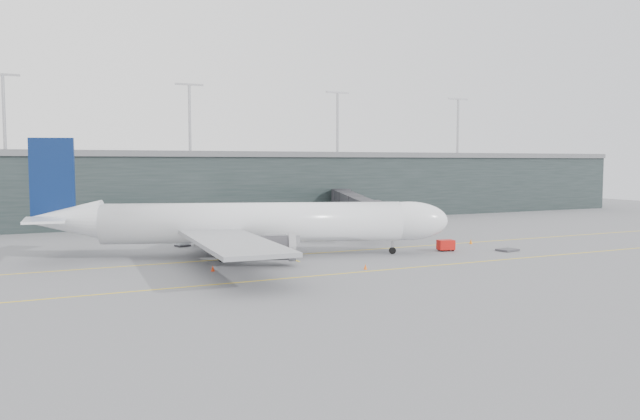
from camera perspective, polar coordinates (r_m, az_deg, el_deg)
name	(u,v)px	position (r m, az deg, el deg)	size (l,w,h in m)	color
ground	(239,254)	(88.66, -7.45, -4.01)	(320.00, 320.00, 0.00)	slate
taxiline_a	(248,258)	(84.90, -6.62, -4.37)	(160.00, 0.25, 0.02)	yellow
taxiline_b	(294,278)	(70.15, -2.38, -6.20)	(160.00, 0.25, 0.02)	yellow
taxiline_lead_main	(230,237)	(109.06, -8.19, -2.44)	(0.25, 60.00, 0.02)	yellow
terminal	(158,186)	(144.12, -14.61, 2.15)	(240.00, 36.00, 29.00)	black
main_aircraft	(251,224)	(85.74, -6.33, -1.24)	(55.77, 51.42, 16.10)	white
jet_bridge	(339,202)	(120.98, 1.73, 0.77)	(19.45, 44.43, 7.02)	#27262B
gse_cart	(446,245)	(92.55, 11.43, -3.15)	(2.60, 1.93, 1.60)	red
baggage_dolly	(507,250)	(94.83, 16.77, -3.51)	(2.80, 2.24, 0.28)	#3B3B40
uld_a	(183,240)	(97.74, -12.46, -2.72)	(2.39, 2.11, 1.85)	#37373C
uld_b	(201,240)	(97.84, -10.84, -2.67)	(2.47, 2.17, 1.91)	#37373C
uld_c	(207,239)	(99.16, -10.27, -2.62)	(2.22, 1.93, 1.75)	#37373C
cone_nose	(471,241)	(101.38, 13.63, -2.81)	(0.50, 0.50, 0.80)	orange
cone_wing_stbd	(365,267)	(75.50, 4.17, -5.20)	(0.42, 0.42, 0.67)	#FF5F0E
cone_wing_port	(266,240)	(101.37, -4.98, -2.75)	(0.39, 0.39, 0.63)	#D4420B
cone_tail	(213,268)	(75.12, -9.77, -5.27)	(0.46, 0.46, 0.73)	red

